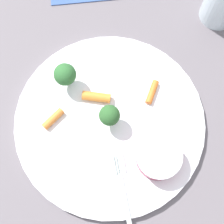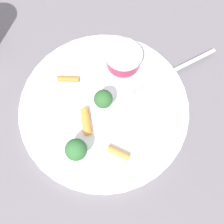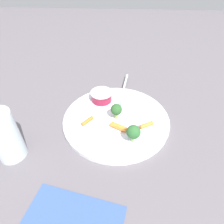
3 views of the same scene
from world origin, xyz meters
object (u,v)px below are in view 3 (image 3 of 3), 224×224
at_px(broccoli_floret_1, 133,132).
at_px(drinking_glass, 4,136).
at_px(plate, 116,119).
at_px(carrot_stick_1, 87,121).
at_px(fork, 124,89).
at_px(carrot_stick_2, 146,125).
at_px(broccoli_floret_0, 116,110).
at_px(carrot_stick_0, 119,127).
at_px(sauce_cup, 101,96).

height_order(broccoli_floret_1, drinking_glass, drinking_glass).
relative_size(plate, carrot_stick_1, 7.66).
bearing_deg(fork, drinking_glass, 45.99).
xyz_separation_m(carrot_stick_2, fork, (0.06, -0.17, -0.00)).
bearing_deg(fork, carrot_stick_2, 110.38).
height_order(plate, fork, fork).
relative_size(broccoli_floret_0, broccoli_floret_1, 0.93).
height_order(carrot_stick_1, drinking_glass, drinking_glass).
bearing_deg(broccoli_floret_1, carrot_stick_2, -125.61).
distance_m(broccoli_floret_0, carrot_stick_1, 0.08).
distance_m(broccoli_floret_1, drinking_glass, 0.29).
height_order(carrot_stick_0, drinking_glass, drinking_glass).
relative_size(broccoli_floret_0, carrot_stick_0, 1.05).
height_order(broccoli_floret_0, carrot_stick_1, broccoli_floret_0).
distance_m(sauce_cup, fork, 0.09).
relative_size(broccoli_floret_0, carrot_stick_2, 1.22).
height_order(broccoli_floret_1, carrot_stick_0, broccoli_floret_1).
bearing_deg(carrot_stick_1, broccoli_floret_0, -163.72).
distance_m(broccoli_floret_0, carrot_stick_0, 0.05).
bearing_deg(carrot_stick_1, plate, -163.79).
xyz_separation_m(carrot_stick_0, fork, (-0.01, -0.18, -0.01)).
bearing_deg(sauce_cup, carrot_stick_1, 73.95).
relative_size(carrot_stick_1, carrot_stick_2, 1.01).
bearing_deg(drinking_glass, carrot_stick_2, -162.86).
relative_size(plate, carrot_stick_2, 7.77).
relative_size(carrot_stick_0, carrot_stick_2, 1.16).
bearing_deg(carrot_stick_1, sauce_cup, -106.05).
height_order(broccoli_floret_0, carrot_stick_0, broccoli_floret_0).
height_order(sauce_cup, carrot_stick_1, sauce_cup).
xyz_separation_m(sauce_cup, broccoli_floret_1, (-0.09, 0.16, 0.02)).
bearing_deg(sauce_cup, carrot_stick_0, 115.16).
bearing_deg(carrot_stick_2, carrot_stick_0, 9.72).
height_order(plate, broccoli_floret_1, broccoli_floret_1).
bearing_deg(broccoli_floret_0, fork, -98.06).
bearing_deg(broccoli_floret_0, plate, -169.33).
height_order(carrot_stick_1, carrot_stick_2, same).
bearing_deg(broccoli_floret_1, sauce_cup, -60.01).
xyz_separation_m(fork, drinking_glass, (0.26, 0.27, 0.05)).
distance_m(carrot_stick_0, carrot_stick_1, 0.09).
height_order(plate, broccoli_floret_0, broccoli_floret_0).
bearing_deg(sauce_cup, plate, 121.72).
bearing_deg(carrot_stick_0, broccoli_floret_0, -77.85).
bearing_deg(carrot_stick_2, drinking_glass, 17.14).
relative_size(sauce_cup, broccoli_floret_1, 1.31).
height_order(carrot_stick_1, fork, carrot_stick_1).
xyz_separation_m(broccoli_floret_1, fork, (0.02, -0.22, -0.03)).
bearing_deg(fork, broccoli_floret_0, 81.94).
height_order(broccoli_floret_1, fork, broccoli_floret_1).
xyz_separation_m(sauce_cup, carrot_stick_0, (-0.06, 0.12, -0.01)).
bearing_deg(carrot_stick_2, fork, -69.62).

